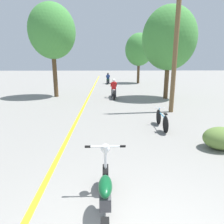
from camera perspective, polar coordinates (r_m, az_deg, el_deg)
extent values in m
cube|color=yellow|center=(15.32, -6.83, 4.07)|extent=(0.14, 48.00, 0.01)
cylinder|color=brown|center=(11.14, 17.86, 18.99)|extent=(0.24, 0.24, 7.46)
cylinder|color=#513A23|center=(15.31, 15.34, 9.39)|extent=(0.32, 0.32, 3.04)
ellipsoid|color=#42893D|center=(15.35, 16.04, 19.54)|extent=(3.78, 3.41, 4.35)
cylinder|color=#513A23|center=(25.91, 7.54, 11.53)|extent=(0.32, 0.32, 3.03)
ellipsoid|color=#42893D|center=(25.93, 7.73, 17.26)|extent=(3.41, 3.07, 3.92)
cylinder|color=#513A23|center=(16.14, -16.01, 10.81)|extent=(0.32, 0.32, 3.74)
ellipsoid|color=#42893D|center=(16.26, -16.76, 21.21)|extent=(3.41, 3.07, 3.92)
ellipsoid|color=#5B7A38|center=(7.16, 28.65, -6.57)|extent=(1.10, 0.88, 0.70)
cylinder|color=black|center=(4.47, -1.84, -18.21)|extent=(0.12, 0.56, 0.56)
ellipsoid|color=#0C4723|center=(3.66, -1.94, -20.37)|extent=(0.24, 0.61, 0.22)
cube|color=#4C4C51|center=(3.82, -1.90, -23.70)|extent=(0.20, 0.36, 0.24)
cylinder|color=silver|center=(4.19, -1.89, -14.28)|extent=(0.06, 0.23, 0.81)
cylinder|color=silver|center=(3.94, -1.94, -9.81)|extent=(0.68, 0.04, 0.04)
cylinder|color=black|center=(3.95, -6.97, -9.80)|extent=(0.11, 0.05, 0.05)
cylinder|color=black|center=(3.95, 3.09, -9.75)|extent=(0.11, 0.05, 0.05)
sphere|color=silver|center=(4.05, -1.93, -10.33)|extent=(0.19, 0.19, 0.19)
cylinder|color=black|center=(15.92, 0.40, 5.77)|extent=(0.12, 0.68, 0.68)
cylinder|color=black|center=(14.45, 0.60, 4.91)|extent=(0.12, 0.68, 0.68)
cube|color=silver|center=(15.16, 0.50, 6.03)|extent=(0.20, 0.95, 0.28)
cylinder|color=silver|center=(15.74, 0.42, 8.20)|extent=(0.50, 0.03, 0.03)
cylinder|color=#38383D|center=(15.13, 0.01, 5.29)|extent=(0.11, 0.11, 0.66)
cylinder|color=#38383D|center=(15.14, 1.00, 5.30)|extent=(0.11, 0.11, 0.66)
cube|color=red|center=(15.09, 0.50, 7.55)|extent=(0.34, 0.27, 0.56)
cylinder|color=red|center=(15.23, -0.28, 7.82)|extent=(0.08, 0.44, 0.34)
cylinder|color=red|center=(15.25, 1.24, 7.82)|extent=(0.08, 0.44, 0.34)
sphere|color=white|center=(15.09, 0.50, 9.04)|extent=(0.24, 0.24, 0.24)
cylinder|color=black|center=(25.73, -1.17, 8.89)|extent=(0.12, 0.58, 0.58)
cylinder|color=black|center=(24.35, -1.15, 8.59)|extent=(0.12, 0.58, 0.58)
cube|color=#0C4723|center=(25.02, -1.16, 9.16)|extent=(0.20, 0.88, 0.28)
cylinder|color=silver|center=(25.58, -1.17, 10.30)|extent=(0.50, 0.03, 0.03)
cylinder|color=#282D3D|center=(24.99, -1.46, 8.77)|extent=(0.11, 0.11, 0.61)
cylinder|color=#282D3D|center=(24.99, -0.86, 8.77)|extent=(0.11, 0.11, 0.61)
cube|color=navy|center=(24.97, -1.16, 10.03)|extent=(0.34, 0.27, 0.51)
cylinder|color=navy|center=(25.13, -1.63, 10.16)|extent=(0.08, 0.40, 0.32)
cylinder|color=navy|center=(25.13, -0.70, 10.17)|extent=(0.08, 0.40, 0.32)
sphere|color=black|center=(24.99, -1.17, 10.85)|extent=(0.23, 0.23, 0.23)
cylinder|color=black|center=(8.92, 13.14, -1.41)|extent=(0.04, 0.66, 0.66)
cylinder|color=black|center=(7.94, 15.05, -3.48)|extent=(0.04, 0.66, 0.66)
cylinder|color=#197FB2|center=(8.37, 14.13, -0.86)|extent=(0.04, 0.85, 0.04)
cylinder|color=#197FB2|center=(7.96, 14.98, -1.94)|extent=(0.03, 0.03, 0.40)
cube|color=black|center=(7.91, 15.07, -0.56)|extent=(0.10, 0.20, 0.05)
cylinder|color=#197FB2|center=(8.82, 13.30, -0.15)|extent=(0.03, 0.03, 0.43)
cylinder|color=silver|center=(8.77, 13.38, 1.21)|extent=(0.44, 0.03, 0.03)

